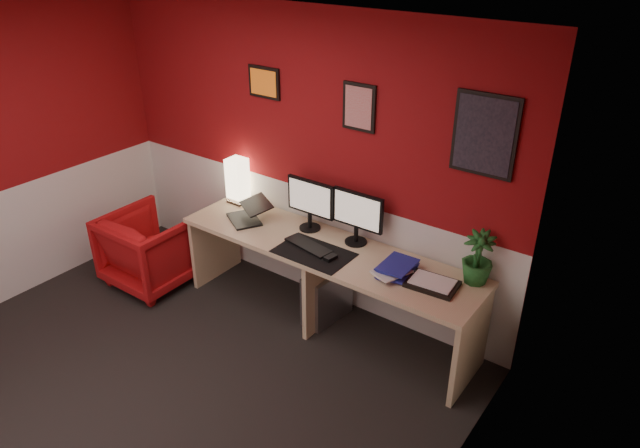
# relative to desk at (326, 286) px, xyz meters

# --- Properties ---
(ground) EXTENTS (4.00, 3.50, 0.01)m
(ground) POSITION_rel_desk_xyz_m (-0.51, -1.41, -0.36)
(ground) COLOR black
(ground) RESTS_ON ground
(ceiling) EXTENTS (4.00, 3.50, 0.01)m
(ceiling) POSITION_rel_desk_xyz_m (-0.51, -1.41, 2.13)
(ceiling) COLOR white
(ceiling) RESTS_ON ground
(wall_back) EXTENTS (4.00, 0.01, 2.50)m
(wall_back) POSITION_rel_desk_xyz_m (-0.51, 0.34, 0.89)
(wall_back) COLOR maroon
(wall_back) RESTS_ON ground
(wall_right) EXTENTS (0.01, 3.50, 2.50)m
(wall_right) POSITION_rel_desk_xyz_m (1.49, -1.41, 0.89)
(wall_right) COLOR maroon
(wall_right) RESTS_ON ground
(wainscot_back) EXTENTS (4.00, 0.01, 1.00)m
(wainscot_back) POSITION_rel_desk_xyz_m (-0.51, 0.34, 0.14)
(wainscot_back) COLOR silver
(wainscot_back) RESTS_ON ground
(desk) EXTENTS (2.60, 0.65, 0.73)m
(desk) POSITION_rel_desk_xyz_m (0.00, 0.00, 0.00)
(desk) COLOR tan
(desk) RESTS_ON ground
(shoji_lamp) EXTENTS (0.16, 0.16, 0.40)m
(shoji_lamp) POSITION_rel_desk_xyz_m (-1.14, 0.22, 0.56)
(shoji_lamp) COLOR #FFE5B2
(shoji_lamp) RESTS_ON desk
(laptop) EXTENTS (0.40, 0.36, 0.22)m
(laptop) POSITION_rel_desk_xyz_m (-0.84, -0.04, 0.47)
(laptop) COLOR black
(laptop) RESTS_ON desk
(monitor_left) EXTENTS (0.45, 0.06, 0.58)m
(monitor_left) POSITION_rel_desk_xyz_m (-0.29, 0.18, 0.66)
(monitor_left) COLOR black
(monitor_left) RESTS_ON desk
(monitor_right) EXTENTS (0.45, 0.06, 0.58)m
(monitor_right) POSITION_rel_desk_xyz_m (0.15, 0.21, 0.66)
(monitor_right) COLOR black
(monitor_right) RESTS_ON desk
(desk_mat) EXTENTS (0.60, 0.38, 0.01)m
(desk_mat) POSITION_rel_desk_xyz_m (-0.02, -0.13, 0.37)
(desk_mat) COLOR black
(desk_mat) RESTS_ON desk
(keyboard) EXTENTS (0.44, 0.21, 0.02)m
(keyboard) POSITION_rel_desk_xyz_m (-0.11, -0.08, 0.38)
(keyboard) COLOR black
(keyboard) RESTS_ON desk_mat
(mouse) EXTENTS (0.07, 0.11, 0.03)m
(mouse) POSITION_rel_desk_xyz_m (0.14, -0.14, 0.39)
(mouse) COLOR black
(mouse) RESTS_ON desk_mat
(book_bottom) EXTENTS (0.29, 0.36, 0.03)m
(book_bottom) POSITION_rel_desk_xyz_m (0.53, -0.02, 0.38)
(book_bottom) COLOR navy
(book_bottom) RESTS_ON desk
(book_middle) EXTENTS (0.27, 0.31, 0.02)m
(book_middle) POSITION_rel_desk_xyz_m (0.54, -0.04, 0.40)
(book_middle) COLOR silver
(book_middle) RESTS_ON book_bottom
(book_top) EXTENTS (0.23, 0.31, 0.03)m
(book_top) POSITION_rel_desk_xyz_m (0.53, -0.00, 0.43)
(book_top) COLOR navy
(book_top) RESTS_ON book_middle
(zen_tray) EXTENTS (0.37, 0.28, 0.03)m
(zen_tray) POSITION_rel_desk_xyz_m (0.93, -0.00, 0.38)
(zen_tray) COLOR black
(zen_tray) RESTS_ON desk
(potted_plant) EXTENTS (0.26, 0.26, 0.40)m
(potted_plant) POSITION_rel_desk_xyz_m (1.15, 0.23, 0.56)
(potted_plant) COLOR #19591E
(potted_plant) RESTS_ON desk
(pc_tower) EXTENTS (0.24, 0.47, 0.45)m
(pc_tower) POSITION_rel_desk_xyz_m (-0.03, 0.06, -0.14)
(pc_tower) COLOR #99999E
(pc_tower) RESTS_ON ground
(armchair) EXTENTS (0.74, 0.76, 0.69)m
(armchair) POSITION_rel_desk_xyz_m (-1.68, -0.42, -0.02)
(armchair) COLOR #B60D0F
(armchair) RESTS_ON ground
(art_left) EXTENTS (0.32, 0.02, 0.26)m
(art_left) POSITION_rel_desk_xyz_m (-0.87, 0.33, 1.49)
(art_left) COLOR orange
(art_left) RESTS_ON wall_back
(art_center) EXTENTS (0.28, 0.02, 0.36)m
(art_center) POSITION_rel_desk_xyz_m (0.06, 0.33, 1.44)
(art_center) COLOR red
(art_center) RESTS_ON wall_back
(art_right) EXTENTS (0.44, 0.02, 0.56)m
(art_right) POSITION_rel_desk_xyz_m (1.04, 0.33, 1.42)
(art_right) COLOR black
(art_right) RESTS_ON wall_back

